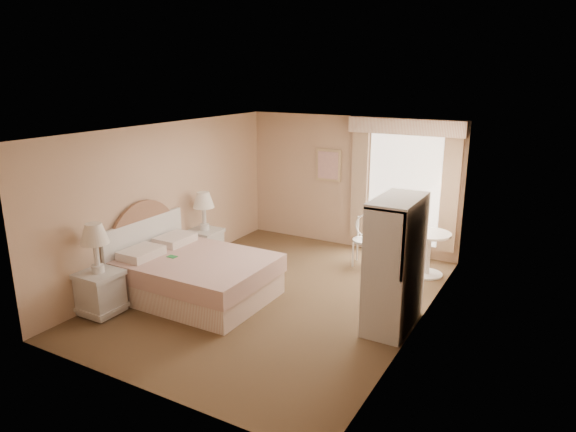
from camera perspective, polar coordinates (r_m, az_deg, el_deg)
The scene contains 9 objects.
room at distance 7.44m, azimuth -1.26°, elevation -0.08°, with size 4.21×5.51×2.51m.
window at distance 9.39m, azimuth 12.66°, elevation 3.44°, with size 2.05×0.22×2.51m.
framed_art at distance 9.92m, azimuth 4.50°, elevation 5.65°, with size 0.52×0.04×0.62m.
bed at distance 7.88m, azimuth -10.58°, elevation -6.33°, with size 2.14×1.66×1.47m.
nightstand_near at distance 7.59m, azimuth -20.24°, elevation -6.81°, with size 0.54×0.54×1.30m.
nightstand_far at distance 9.16m, azimuth -9.21°, elevation -2.29°, with size 0.52×0.52×1.26m.
round_table at distance 8.78m, azimuth 15.35°, elevation -3.33°, with size 0.70×0.70×0.74m.
cafe_chair at distance 9.06m, azimuth 8.63°, elevation -2.19°, with size 0.49×0.49×0.89m.
armoire at distance 6.87m, azimuth 11.78°, elevation -6.38°, with size 0.53×1.06×1.76m.
Camera 1 is at (3.65, -6.16, 3.27)m, focal length 32.00 mm.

